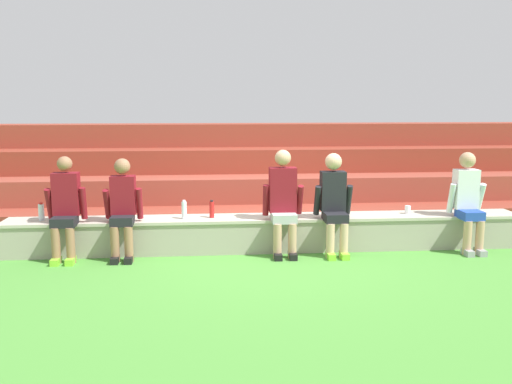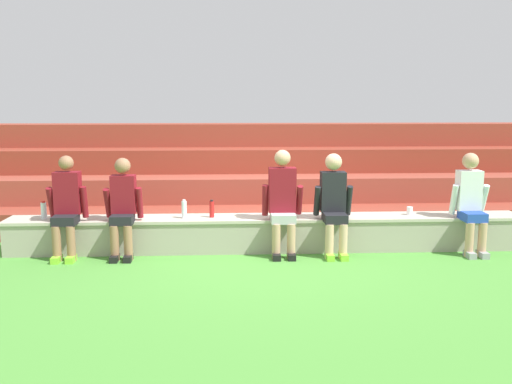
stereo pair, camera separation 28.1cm
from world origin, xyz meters
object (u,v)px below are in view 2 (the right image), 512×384
object	(u,v)px
person_far_left	(66,205)
plastic_cup_middle	(410,211)
person_left_of_center	(123,205)
water_bottle_mid_left	(184,209)
person_right_of_center	(334,202)
water_bottle_near_right	(212,209)
water_bottle_near_left	(44,210)
person_center	(283,200)
person_far_right	(471,201)

from	to	relation	value
person_far_left	plastic_cup_middle	bearing A→B (deg)	3.28
person_far_left	person_left_of_center	distance (m)	0.73
person_left_of_center	water_bottle_mid_left	size ratio (longest dim) A/B	5.10
person_right_of_center	water_bottle_near_right	xyz separation A→B (m)	(-1.63, 0.26, -0.14)
water_bottle_near_left	person_center	bearing A→B (deg)	-4.67
person_left_of_center	water_bottle_mid_left	world-z (taller)	person_left_of_center
water_bottle_near_left	water_bottle_near_right	xyz separation A→B (m)	(2.26, -0.01, -0.00)
water_bottle_near_left	water_bottle_near_right	size ratio (longest dim) A/B	1.01
person_far_right	water_bottle_near_right	xyz separation A→B (m)	(-3.49, 0.26, -0.13)
person_right_of_center	person_center	bearing A→B (deg)	179.51
person_right_of_center	water_bottle_near_left	size ratio (longest dim) A/B	5.56
water_bottle_near_right	person_far_left	bearing A→B (deg)	-172.95
person_left_of_center	person_center	size ratio (longest dim) A/B	0.93
plastic_cup_middle	water_bottle_near_left	bearing A→B (deg)	-179.71
person_far_left	water_bottle_mid_left	size ratio (longest dim) A/B	5.23
plastic_cup_middle	water_bottle_near_right	bearing A→B (deg)	-179.32
person_right_of_center	water_bottle_near_left	world-z (taller)	person_right_of_center
person_center	water_bottle_near_left	distance (m)	3.22
person_far_right	plastic_cup_middle	distance (m)	0.81
person_right_of_center	water_bottle_mid_left	world-z (taller)	person_right_of_center
person_left_of_center	person_center	xyz separation A→B (m)	(2.10, -0.01, 0.06)
person_far_left	person_left_of_center	bearing A→B (deg)	-0.67
water_bottle_near_right	plastic_cup_middle	bearing A→B (deg)	0.68
person_far_left	person_far_right	bearing A→B (deg)	-0.29
water_bottle_mid_left	plastic_cup_middle	size ratio (longest dim) A/B	2.25
person_far_right	plastic_cup_middle	bearing A→B (deg)	158.19
person_center	water_bottle_near_left	xyz separation A→B (m)	(-3.21, 0.26, -0.16)
person_far_left	water_bottle_mid_left	world-z (taller)	person_far_left
person_center	person_right_of_center	bearing A→B (deg)	-0.49
person_far_right	water_bottle_near_right	bearing A→B (deg)	175.73
person_far_left	water_bottle_mid_left	xyz separation A→B (m)	(1.51, 0.19, -0.11)
person_far_left	person_center	size ratio (longest dim) A/B	0.95
person_far_right	water_bottle_near_left	distance (m)	5.76
water_bottle_mid_left	person_center	bearing A→B (deg)	-9.22
person_far_left	person_left_of_center	size ratio (longest dim) A/B	1.03
water_bottle_mid_left	person_right_of_center	bearing A→B (deg)	-6.26
water_bottle_near_left	person_far_right	bearing A→B (deg)	-2.66
person_far_left	person_far_right	distance (m)	5.38
person_right_of_center	plastic_cup_middle	distance (m)	1.18
water_bottle_near_left	plastic_cup_middle	world-z (taller)	water_bottle_near_left
person_far_right	plastic_cup_middle	size ratio (longest dim) A/B	11.88
person_far_left	water_bottle_near_left	xyz separation A→B (m)	(-0.38, 0.24, -0.12)
person_right_of_center	water_bottle_near_left	bearing A→B (deg)	176.06
person_far_right	plastic_cup_middle	xyz separation A→B (m)	(-0.73, 0.29, -0.19)
person_right_of_center	water_bottle_mid_left	distance (m)	2.02
person_left_of_center	person_center	world-z (taller)	person_center
water_bottle_mid_left	plastic_cup_middle	bearing A→B (deg)	1.35
person_center	person_right_of_center	xyz separation A→B (m)	(0.68, -0.01, -0.03)
person_far_right	water_bottle_mid_left	bearing A→B (deg)	176.75
person_far_left	water_bottle_near_left	size ratio (longest dim) A/B	5.50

